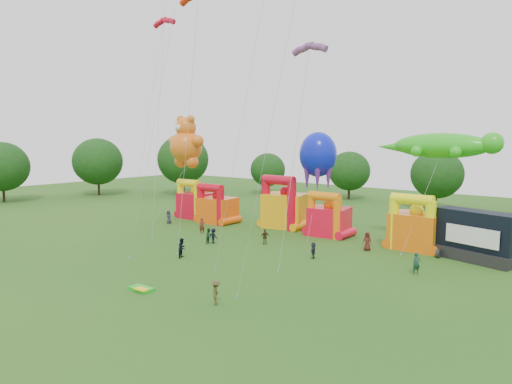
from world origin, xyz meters
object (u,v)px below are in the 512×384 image
Objects in this scene: octopus_kite at (316,178)px; spectator_4 at (265,237)px; teddy_bear_kite at (182,156)px; gecko_kite at (431,174)px; bouncy_castle_2 at (284,208)px; spectator_0 at (169,217)px; bouncy_castle_0 at (194,203)px; stage_trailer at (475,236)px.

octopus_kite is 10.46m from spectator_4.
teddy_bear_kite reaches higher than gecko_kite.
bouncy_castle_2 is 3.85× the size of spectator_0.
teddy_bear_kite reaches higher than spectator_4.
octopus_kite reaches higher than bouncy_castle_2.
gecko_kite is 7.69× the size of spectator_4.
spectator_4 is at bearing -13.40° from teddy_bear_kite.
bouncy_castle_0 is 0.39× the size of teddy_bear_kite.
octopus_kite reaches higher than bouncy_castle_0.
spectator_0 is at bearing -85.07° from bouncy_castle_0.
bouncy_castle_0 reaches higher than stage_trailer.
teddy_bear_kite is 1.19× the size of octopus_kite.
spectator_4 is at bearing -66.46° from bouncy_castle_2.
spectator_4 is at bearing -159.11° from stage_trailer.
teddy_bear_kite is 8.28× the size of spectator_0.
octopus_kite is at bearing 21.43° from spectator_0.
octopus_kite is (5.05, -0.51, 4.17)m from bouncy_castle_2.
octopus_kite is (-18.30, 1.14, 4.46)m from stage_trailer.
bouncy_castle_2 reaches higher than bouncy_castle_0.
spectator_4 is at bearing -97.40° from octopus_kite.
teddy_bear_kite reaches higher than bouncy_castle_2.
bouncy_castle_0 is 0.73× the size of stage_trailer.
stage_trailer is 4.61× the size of spectator_4.
teddy_bear_kite is at bearing -84.68° from bouncy_castle_0.
gecko_kite is 18.57m from spectator_4.
teddy_bear_kite is 8.69m from spectator_0.
bouncy_castle_0 is 3.20× the size of spectator_0.
bouncy_castle_0 is at bearing 95.49° from spectator_0.
bouncy_castle_0 is at bearing -175.24° from gecko_kite.
teddy_bear_kite is (-37.25, -3.16, 6.79)m from stage_trailer.
bouncy_castle_2 reaches higher than stage_trailer.
bouncy_castle_2 reaches higher than spectator_4.
gecko_kite is 1.04× the size of octopus_kite.
stage_trailer is 37.53m from spectator_0.
bouncy_castle_0 reaches higher than spectator_0.
spectator_4 is (3.94, -9.05, -1.75)m from bouncy_castle_2.
octopus_kite is (19.16, 1.98, 4.59)m from bouncy_castle_0.
gecko_kite reaches higher than bouncy_castle_2.
teddy_bear_kite is at bearing -65.41° from spectator_4.
bouncy_castle_0 is 19.80m from octopus_kite.
spectator_0 is (0.23, -2.84, -8.21)m from teddy_bear_kite.
gecko_kite reaches higher than stage_trailer.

